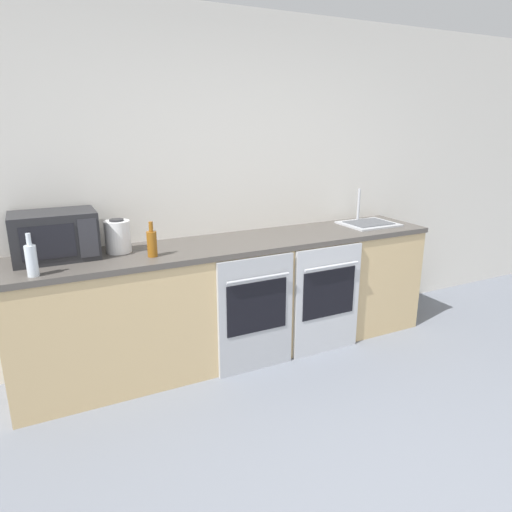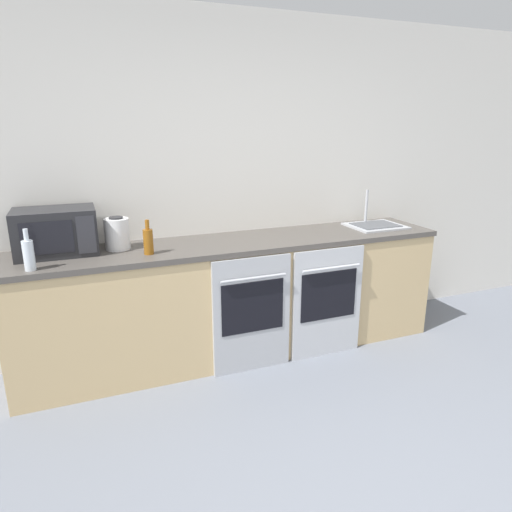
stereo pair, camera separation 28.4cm
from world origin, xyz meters
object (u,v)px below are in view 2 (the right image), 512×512
Objects in this scene: microwave at (56,232)px; bottle_amber at (148,241)px; kettle at (117,234)px; bottle_clear at (29,254)px; sink at (375,225)px; oven_left at (252,314)px; oven_right at (327,302)px.

microwave reaches higher than bottle_amber.
kettle is at bearing -2.95° from microwave.
bottle_clear reaches higher than bottle_amber.
microwave reaches higher than sink.
oven_left is at bearing -165.10° from sink.
bottle_clear is at bearing -114.83° from microwave.
bottle_clear is 0.73m from bottle_amber.
oven_right is 2.02m from microwave.
oven_left is 1.52m from bottle_clear.
microwave is 0.62m from bottle_amber.
bottle_amber is at bearing -49.26° from kettle.
kettle is (-1.48, 0.40, 0.59)m from oven_right.
microwave is 0.39m from kettle.
sink is (1.27, 0.34, 0.49)m from oven_left.
bottle_amber reaches higher than kettle.
microwave reaches higher than bottle_clear.
oven_left is 3.41× the size of bottle_clear.
sink is (2.67, 0.24, -0.08)m from bottle_clear.
kettle is (0.39, -0.02, -0.04)m from microwave.
oven_left is at bearing -18.67° from microwave.
kettle is at bearing 164.83° from oven_right.
oven_right is 2.11m from bottle_clear.
oven_left is 1.40m from sink.
oven_right is at bearing -152.26° from sink.
bottle_amber is at bearing -21.93° from microwave.
microwave is at bearing 158.07° from bottle_amber.
oven_right is 1.68× the size of microwave.
bottle_amber reaches higher than oven_right.
sink is at bearing -1.76° from kettle.
oven_right is at bearing 0.00° from oven_left.
kettle is (-0.86, 0.40, 0.59)m from oven_left.
bottle_clear reaches higher than oven_left.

